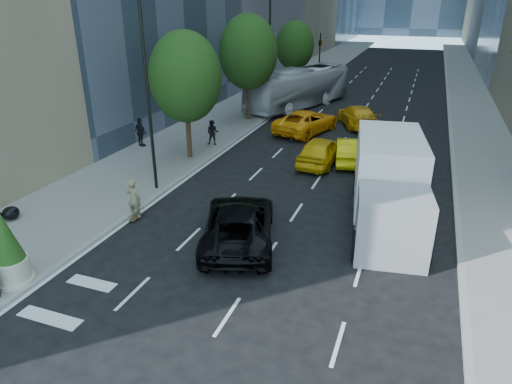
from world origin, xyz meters
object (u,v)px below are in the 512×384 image
at_px(black_sedan_mercedes, 378,177).
at_px(skateboarder, 134,201).
at_px(box_truck, 389,184).
at_px(planter_shrub, 7,249).
at_px(black_sedan_lincoln, 239,224).
at_px(city_bus, 299,88).

bearing_deg(black_sedan_mercedes, skateboarder, 32.07).
height_order(box_truck, planter_shrub, box_truck).
bearing_deg(skateboarder, black_sedan_lincoln, 171.68).
relative_size(black_sedan_lincoln, box_truck, 0.74).
bearing_deg(skateboarder, city_bus, -97.20).
xyz_separation_m(skateboarder, black_sedan_lincoln, (5.13, -0.27, -0.07)).
bearing_deg(city_bus, black_sedan_mercedes, -42.06).
xyz_separation_m(black_sedan_mercedes, box_truck, (0.75, -3.66, 1.13)).
bearing_deg(planter_shrub, black_sedan_mercedes, 50.28).
bearing_deg(planter_shrub, city_bus, 86.60).
height_order(skateboarder, planter_shrub, planter_shrub).
distance_m(black_sedan_mercedes, city_bus, 19.55).
bearing_deg(box_truck, black_sedan_mercedes, 92.83).
relative_size(city_bus, planter_shrub, 4.49).
xyz_separation_m(black_sedan_mercedes, city_bus, (-9.00, 17.33, 0.96)).
bearing_deg(black_sedan_lincoln, box_truck, -163.19).
bearing_deg(black_sedan_lincoln, skateboarder, -21.22).
height_order(black_sedan_lincoln, box_truck, box_truck).
bearing_deg(black_sedan_mercedes, planter_shrub, 46.09).
bearing_deg(black_sedan_mercedes, box_truck, 97.35).
xyz_separation_m(black_sedan_lincoln, planter_shrub, (-6.13, -5.54, 0.63)).
xyz_separation_m(black_sedan_lincoln, box_truck, (5.42, 3.80, 1.05)).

